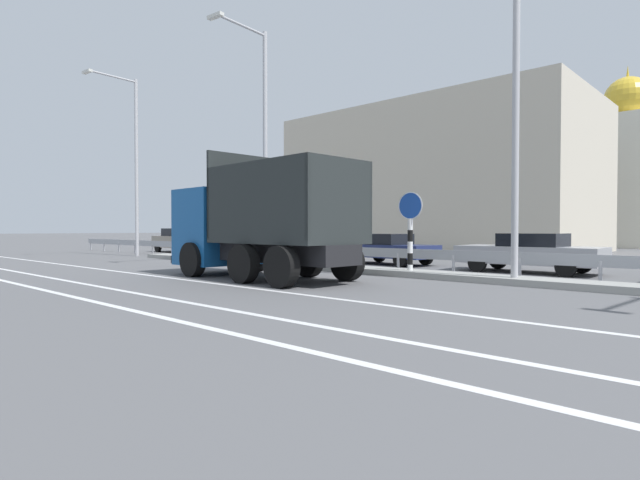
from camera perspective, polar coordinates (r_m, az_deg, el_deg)
The scene contains 18 objects.
ground_plane at distance 14.27m, azimuth 0.51°, elevation -4.54°, with size 320.00×320.00×0.00m, color #565659.
lane_strip_0 at distance 13.58m, azimuth -12.17°, elevation -4.86°, with size 50.00×0.16×0.01m, color silver.
lane_strip_1 at distance 12.38m, azimuth -21.19°, elevation -5.51°, with size 50.00×0.16×0.01m, color silver.
lane_strip_2 at distance 11.90m, azimuth -26.40°, elevation -5.83°, with size 50.00×0.16×0.01m, color silver.
median_island at distance 16.22m, azimuth 6.51°, elevation -3.53°, with size 27.50×1.10×0.18m, color gray.
median_guardrail at distance 17.19m, azimuth 8.92°, elevation -1.66°, with size 50.00×0.09×0.78m.
dump_truck at distance 15.31m, azimuth -8.45°, elevation 0.97°, with size 6.53×2.93×3.73m.
median_road_sign at distance 15.46m, azimuth 10.27°, elevation 1.09°, with size 0.84×0.16×2.58m.
street_lamp_0 at distance 28.30m, azimuth -20.64°, elevation 8.87°, with size 0.71×2.79×9.34m.
street_lamp_1 at distance 20.17m, azimuth -6.72°, elevation 11.89°, with size 0.72×2.74×9.24m.
street_lamp_2 at distance 14.18m, azimuth 21.19°, elevation 15.32°, with size 0.70×2.40×8.81m.
parked_car_0 at distance 31.87m, azimuth -15.70°, elevation -0.02°, with size 4.41×2.04×1.48m.
parked_car_1 at distance 28.17m, azimuth -10.48°, elevation -0.34°, with size 3.98×1.93×1.30m.
parked_car_2 at distance 23.71m, azimuth -2.50°, elevation -0.57°, with size 4.30×2.22×1.32m.
parked_car_3 at distance 20.48m, azimuth 7.85°, elevation -0.97°, with size 4.00×2.05×1.25m.
parked_car_4 at distance 17.84m, azimuth 22.85°, elevation -1.30°, with size 4.50×2.00×1.30m.
background_building_0 at distance 35.84m, azimuth 13.51°, elevation 6.44°, with size 19.30×11.51×9.38m, color beige.
church_tower at distance 44.84m, azimuth 31.62°, elevation 7.35°, with size 3.60×3.60×13.83m.
Camera 1 is at (9.51, -10.54, 1.45)m, focal length 28.00 mm.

